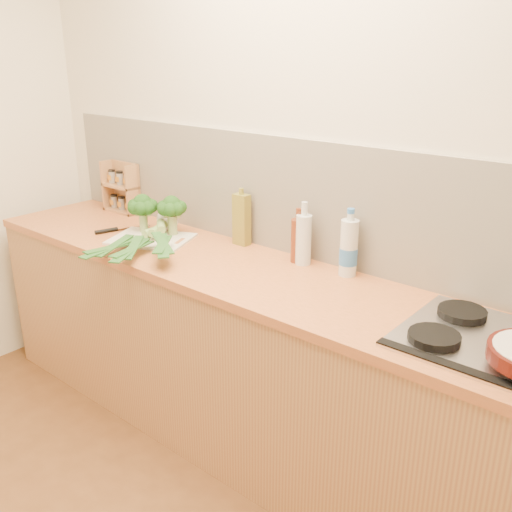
# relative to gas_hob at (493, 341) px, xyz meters

# --- Properties ---
(room_shell) EXTENTS (3.50, 3.50, 3.50)m
(room_shell) POSITION_rel_gas_hob_xyz_m (-1.02, 0.29, 0.26)
(room_shell) COLOR beige
(room_shell) RESTS_ON ground
(counter) EXTENTS (3.20, 0.62, 0.90)m
(counter) POSITION_rel_gas_hob_xyz_m (-1.02, 0.00, -0.46)
(counter) COLOR #A97E46
(counter) RESTS_ON ground
(gas_hob) EXTENTS (0.58, 0.50, 0.04)m
(gas_hob) POSITION_rel_gas_hob_xyz_m (0.00, 0.00, 0.00)
(gas_hob) COLOR silver
(gas_hob) RESTS_ON counter
(chopping_board) EXTENTS (0.46, 0.41, 0.01)m
(chopping_board) POSITION_rel_gas_hob_xyz_m (-1.69, -0.01, -0.01)
(chopping_board) COLOR white
(chopping_board) RESTS_ON counter
(broccoli_left) EXTENTS (0.16, 0.16, 0.20)m
(broccoli_left) POSITION_rel_gas_hob_xyz_m (-1.80, 0.04, 0.13)
(broccoli_left) COLOR #8DA25F
(broccoli_left) RESTS_ON chopping_board
(broccoli_right) EXTENTS (0.15, 0.15, 0.20)m
(broccoli_right) POSITION_rel_gas_hob_xyz_m (-1.65, 0.11, 0.14)
(broccoli_right) COLOR #8DA25F
(broccoli_right) RESTS_ON chopping_board
(leek_front) EXTENTS (0.16, 0.65, 0.04)m
(leek_front) POSITION_rel_gas_hob_xyz_m (-1.70, -0.05, 0.02)
(leek_front) COLOR white
(leek_front) RESTS_ON chopping_board
(leek_mid) EXTENTS (0.37, 0.65, 0.04)m
(leek_mid) POSITION_rel_gas_hob_xyz_m (-1.65, -0.03, 0.04)
(leek_mid) COLOR white
(leek_mid) RESTS_ON chopping_board
(leek_back) EXTENTS (0.53, 0.45, 0.04)m
(leek_back) POSITION_rel_gas_hob_xyz_m (-1.60, -0.02, 0.06)
(leek_back) COLOR white
(leek_back) RESTS_ON chopping_board
(chefs_knife) EXTENTS (0.11, 0.30, 0.02)m
(chefs_knife) POSITION_rel_gas_hob_xyz_m (-1.96, -0.04, -0.01)
(chefs_knife) COLOR silver
(chefs_knife) RESTS_ON counter
(spice_rack) EXTENTS (0.24, 0.10, 0.29)m
(spice_rack) POSITION_rel_gas_hob_xyz_m (-2.23, 0.25, 0.11)
(spice_rack) COLOR #AE7F4A
(spice_rack) RESTS_ON counter
(oil_tin) EXTENTS (0.08, 0.05, 0.28)m
(oil_tin) POSITION_rel_gas_hob_xyz_m (-1.30, 0.24, 0.11)
(oil_tin) COLOR olive
(oil_tin) RESTS_ON counter
(glass_bottle) EXTENTS (0.07, 0.07, 0.29)m
(glass_bottle) POSITION_rel_gas_hob_xyz_m (-0.91, 0.21, 0.10)
(glass_bottle) COLOR silver
(glass_bottle) RESTS_ON counter
(amber_bottle) EXTENTS (0.06, 0.06, 0.25)m
(amber_bottle) POSITION_rel_gas_hob_xyz_m (-0.95, 0.22, 0.09)
(amber_bottle) COLOR maroon
(amber_bottle) RESTS_ON counter
(water_bottle) EXTENTS (0.08, 0.08, 0.27)m
(water_bottle) POSITION_rel_gas_hob_xyz_m (-0.69, 0.23, 0.10)
(water_bottle) COLOR silver
(water_bottle) RESTS_ON counter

